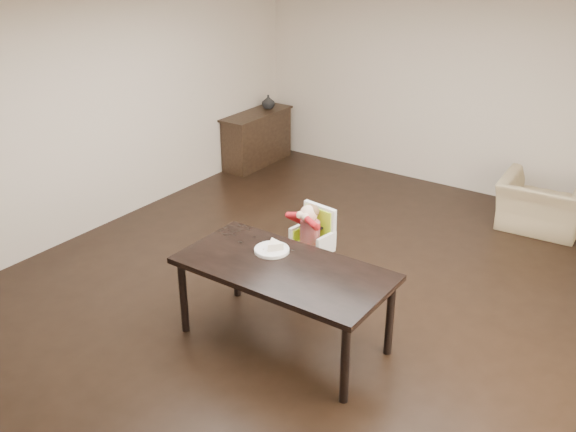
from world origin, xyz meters
name	(u,v)px	position (x,y,z in m)	size (l,w,h in m)	color
ground	(316,295)	(0.00, 0.00, 0.00)	(7.00, 7.00, 0.00)	black
room_walls	(320,112)	(0.00, 0.00, 1.86)	(6.02, 7.02, 2.71)	beige
dining_table	(284,275)	(0.18, -0.80, 0.67)	(1.80, 0.90, 0.75)	black
high_chair	(311,232)	(-0.05, -0.02, 0.69)	(0.46, 0.46, 0.97)	white
plate	(273,248)	(-0.05, -0.64, 0.78)	(0.41, 0.41, 0.09)	white
armchair	(543,196)	(1.37, 2.80, 0.42)	(0.95, 0.62, 0.83)	tan
sideboard	(257,138)	(-2.78, 2.70, 0.40)	(0.44, 1.26, 0.79)	black
vase	(268,102)	(-2.78, 3.00, 0.89)	(0.20, 0.20, 0.20)	#99999E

